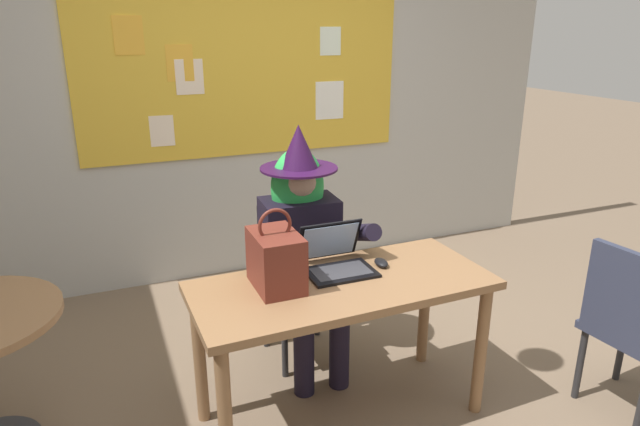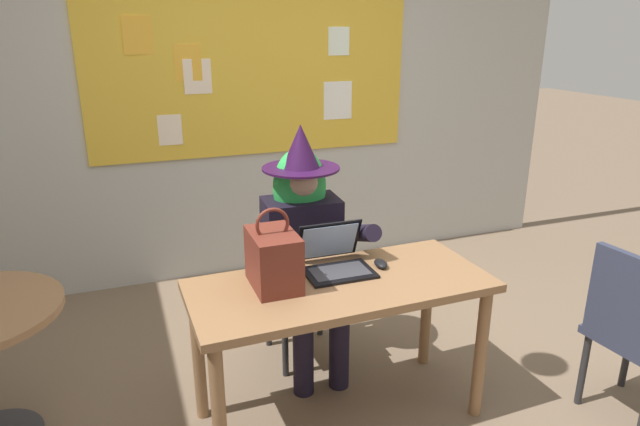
{
  "view_description": "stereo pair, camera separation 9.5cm",
  "coord_description": "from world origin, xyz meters",
  "px_view_note": "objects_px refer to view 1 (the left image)",
  "views": [
    {
      "loc": [
        -1.1,
        -2.16,
        1.88
      ],
      "look_at": [
        -0.09,
        0.26,
        0.99
      ],
      "focal_mm": 31.14,
      "sensor_mm": 36.0,
      "label": 1
    },
    {
      "loc": [
        -1.01,
        -2.2,
        1.88
      ],
      "look_at": [
        -0.09,
        0.26,
        0.99
      ],
      "focal_mm": 31.14,
      "sensor_mm": 36.0,
      "label": 2
    }
  ],
  "objects_px": {
    "chair_extra_corner": "(632,323)",
    "desk_main": "(343,302)",
    "laptop": "(336,260)",
    "computer_mouse": "(381,263)",
    "handbag": "(276,259)",
    "chair_at_desk": "(296,272)",
    "person_costumed": "(303,235)"
  },
  "relations": [
    {
      "from": "chair_extra_corner",
      "to": "desk_main",
      "type": "bearing_deg",
      "value": 153.03
    },
    {
      "from": "laptop",
      "to": "desk_main",
      "type": "bearing_deg",
      "value": -100.75
    },
    {
      "from": "computer_mouse",
      "to": "laptop",
      "type": "bearing_deg",
      "value": 172.04
    },
    {
      "from": "handbag",
      "to": "chair_extra_corner",
      "type": "distance_m",
      "value": 1.76
    },
    {
      "from": "chair_extra_corner",
      "to": "chair_at_desk",
      "type": "bearing_deg",
      "value": 132.2
    },
    {
      "from": "chair_at_desk",
      "to": "handbag",
      "type": "distance_m",
      "value": 0.77
    },
    {
      "from": "person_costumed",
      "to": "laptop",
      "type": "bearing_deg",
      "value": 6.27
    },
    {
      "from": "person_costumed",
      "to": "computer_mouse",
      "type": "bearing_deg",
      "value": 31.55
    },
    {
      "from": "computer_mouse",
      "to": "handbag",
      "type": "height_order",
      "value": "handbag"
    },
    {
      "from": "desk_main",
      "to": "chair_extra_corner",
      "type": "height_order",
      "value": "chair_extra_corner"
    },
    {
      "from": "chair_at_desk",
      "to": "chair_extra_corner",
      "type": "bearing_deg",
      "value": 46.94
    },
    {
      "from": "chair_extra_corner",
      "to": "computer_mouse",
      "type": "bearing_deg",
      "value": 144.73
    },
    {
      "from": "handbag",
      "to": "computer_mouse",
      "type": "bearing_deg",
      "value": 1.93
    },
    {
      "from": "laptop",
      "to": "chair_extra_corner",
      "type": "bearing_deg",
      "value": -26.4
    },
    {
      "from": "chair_at_desk",
      "to": "person_costumed",
      "type": "relative_size",
      "value": 0.65
    },
    {
      "from": "desk_main",
      "to": "computer_mouse",
      "type": "distance_m",
      "value": 0.29
    },
    {
      "from": "desk_main",
      "to": "laptop",
      "type": "height_order",
      "value": "laptop"
    },
    {
      "from": "chair_at_desk",
      "to": "laptop",
      "type": "relative_size",
      "value": 2.72
    },
    {
      "from": "laptop",
      "to": "handbag",
      "type": "relative_size",
      "value": 0.88
    },
    {
      "from": "person_costumed",
      "to": "chair_extra_corner",
      "type": "distance_m",
      "value": 1.7
    },
    {
      "from": "desk_main",
      "to": "computer_mouse",
      "type": "xyz_separation_m",
      "value": [
        0.25,
        0.09,
        0.12
      ]
    },
    {
      "from": "desk_main",
      "to": "handbag",
      "type": "bearing_deg",
      "value": 166.54
    },
    {
      "from": "desk_main",
      "to": "handbag",
      "type": "distance_m",
      "value": 0.39
    },
    {
      "from": "desk_main",
      "to": "chair_extra_corner",
      "type": "xyz_separation_m",
      "value": [
        1.31,
        -0.52,
        -0.13
      ]
    },
    {
      "from": "chair_at_desk",
      "to": "computer_mouse",
      "type": "distance_m",
      "value": 0.68
    },
    {
      "from": "laptop",
      "to": "handbag",
      "type": "bearing_deg",
      "value": -167.16
    },
    {
      "from": "chair_at_desk",
      "to": "person_costumed",
      "type": "xyz_separation_m",
      "value": [
        -0.0,
        -0.12,
        0.28
      ]
    },
    {
      "from": "person_costumed",
      "to": "computer_mouse",
      "type": "relative_size",
      "value": 13.31
    },
    {
      "from": "desk_main",
      "to": "computer_mouse",
      "type": "bearing_deg",
      "value": 19.82
    },
    {
      "from": "chair_at_desk",
      "to": "laptop",
      "type": "bearing_deg",
      "value": 1.14
    },
    {
      "from": "desk_main",
      "to": "person_costumed",
      "type": "relative_size",
      "value": 1.03
    },
    {
      "from": "handbag",
      "to": "person_costumed",
      "type": "bearing_deg",
      "value": 56.73
    }
  ]
}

